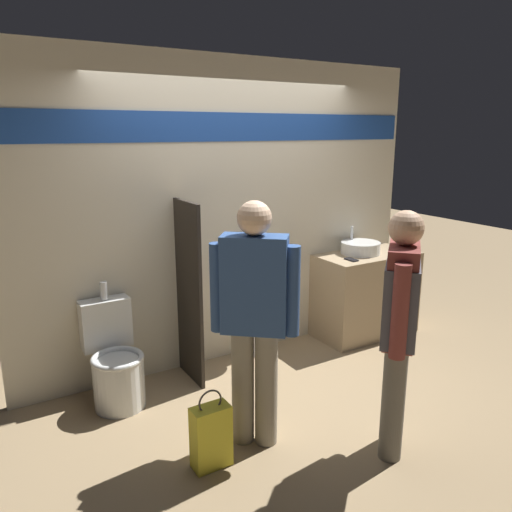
% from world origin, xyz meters
% --- Properties ---
extents(ground_plane, '(16.00, 16.00, 0.00)m').
position_xyz_m(ground_plane, '(0.00, 0.00, 0.00)').
color(ground_plane, '#997F5B').
extents(display_wall, '(3.96, 0.07, 2.70)m').
position_xyz_m(display_wall, '(0.00, 0.60, 1.36)').
color(display_wall, beige).
rests_on(display_wall, ground_plane).
extents(sink_counter, '(1.05, 0.54, 0.86)m').
position_xyz_m(sink_counter, '(1.40, 0.30, 0.43)').
color(sink_counter, tan).
rests_on(sink_counter, ground_plane).
extents(sink_basin, '(0.40, 0.40, 0.26)m').
position_xyz_m(sink_basin, '(1.35, 0.35, 0.92)').
color(sink_basin, silver).
rests_on(sink_basin, sink_counter).
extents(cell_phone, '(0.07, 0.14, 0.01)m').
position_xyz_m(cell_phone, '(1.09, 0.19, 0.87)').
color(cell_phone, black).
rests_on(cell_phone, sink_counter).
extents(divider_near_counter, '(0.03, 0.47, 1.54)m').
position_xyz_m(divider_near_counter, '(-0.55, 0.34, 0.77)').
color(divider_near_counter, '#28231E').
rests_on(divider_near_counter, ground_plane).
extents(urinal_near_counter, '(0.31, 0.30, 1.18)m').
position_xyz_m(urinal_near_counter, '(0.12, 0.43, 0.79)').
color(urinal_near_counter, silver).
rests_on(urinal_near_counter, ground_plane).
extents(toilet, '(0.40, 0.56, 0.94)m').
position_xyz_m(toilet, '(-1.21, 0.28, 0.32)').
color(toilet, silver).
rests_on(toilet, ground_plane).
extents(person_in_vest, '(0.46, 0.44, 1.62)m').
position_xyz_m(person_in_vest, '(0.17, -1.28, 0.94)').
color(person_in_vest, '#666056').
rests_on(person_in_vest, ground_plane).
extents(person_with_lanyard, '(0.47, 0.41, 1.67)m').
position_xyz_m(person_with_lanyard, '(-0.55, -0.72, 0.92)').
color(person_with_lanyard, gray).
rests_on(person_with_lanyard, ground_plane).
extents(shopping_bag, '(0.24, 0.13, 0.53)m').
position_xyz_m(shopping_bag, '(-0.92, -0.81, 0.21)').
color(shopping_bag, yellow).
rests_on(shopping_bag, ground_plane).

